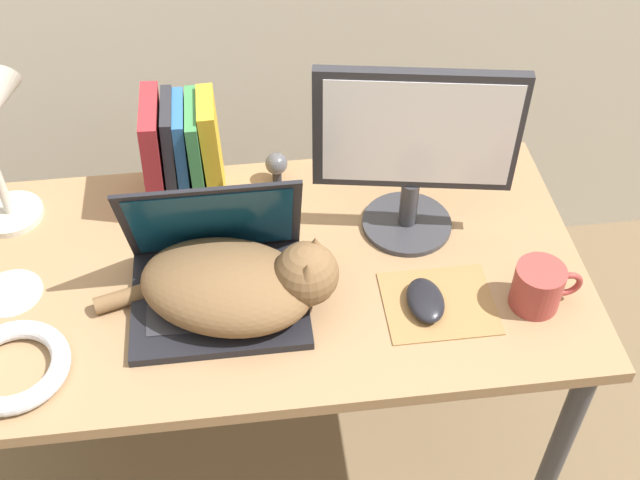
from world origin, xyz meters
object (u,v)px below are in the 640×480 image
object	(u,v)px
cat	(238,284)
external_monitor	(415,149)
cd_disc	(10,293)
laptop	(218,275)
cable_coil	(13,367)
book_row	(181,153)
mug	(539,287)
computer_mouse	(425,300)
webcam	(276,165)

from	to	relation	value
cat	external_monitor	bearing A→B (deg)	26.84
cat	cd_disc	world-z (taller)	cat
laptop	cable_coil	size ratio (longest dim) A/B	1.65
book_row	laptop	bearing A→B (deg)	-78.16
cd_disc	mug	bearing A→B (deg)	-8.33
cat	cable_coil	distance (m)	0.41
cable_coil	cd_disc	xyz separation A→B (m)	(-0.04, 0.19, -0.02)
computer_mouse	cable_coil	size ratio (longest dim) A/B	0.55
computer_mouse	mug	xyz separation A→B (m)	(0.21, -0.02, 0.03)
computer_mouse	cd_disc	world-z (taller)	computer_mouse
external_monitor	laptop	bearing A→B (deg)	-160.67
laptop	computer_mouse	bearing A→B (deg)	-11.94
external_monitor	book_row	bearing A→B (deg)	161.94
cat	mug	size ratio (longest dim) A/B	3.43
laptop	mug	world-z (taller)	laptop
cat	cd_disc	bearing A→B (deg)	168.53
external_monitor	cable_coil	bearing A→B (deg)	-159.69
laptop	webcam	bearing A→B (deg)	66.31
cat	cable_coil	bearing A→B (deg)	-165.96
webcam	cd_disc	xyz separation A→B (m)	(-0.53, -0.26, -0.04)
cat	book_row	distance (m)	0.34
book_row	cd_disc	bearing A→B (deg)	-144.99
laptop	book_row	size ratio (longest dim) A/B	1.34
laptop	cat	world-z (taller)	laptop
laptop	computer_mouse	world-z (taller)	laptop
laptop	computer_mouse	xyz separation A→B (m)	(0.38, -0.08, -0.03)
mug	computer_mouse	bearing A→B (deg)	175.42
computer_mouse	mug	bearing A→B (deg)	-4.58
book_row	cd_disc	xyz separation A→B (m)	(-0.33, -0.23, -0.12)
webcam	mug	world-z (taller)	mug
external_monitor	book_row	world-z (taller)	external_monitor
external_monitor	computer_mouse	distance (m)	0.28
laptop	cat	size ratio (longest dim) A/B	0.72
cable_coil	book_row	bearing A→B (deg)	54.60
cat	external_monitor	size ratio (longest dim) A/B	1.19
cable_coil	webcam	world-z (taller)	webcam
cable_coil	cd_disc	size ratio (longest dim) A/B	1.63
computer_mouse	cd_disc	xyz separation A→B (m)	(-0.77, 0.13, -0.02)
webcam	cd_disc	size ratio (longest dim) A/B	0.61
laptop	cat	distance (m)	0.06
computer_mouse	mug	size ratio (longest dim) A/B	0.82
laptop	cable_coil	world-z (taller)	laptop
cat	webcam	distance (m)	0.36
cable_coil	cd_disc	distance (m)	0.19
cable_coil	webcam	bearing A→B (deg)	42.23
book_row	cable_coil	distance (m)	0.53
external_monitor	book_row	size ratio (longest dim) A/B	1.58
book_row	mug	distance (m)	0.75
webcam	mug	bearing A→B (deg)	-42.01
external_monitor	cable_coil	size ratio (longest dim) A/B	1.94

